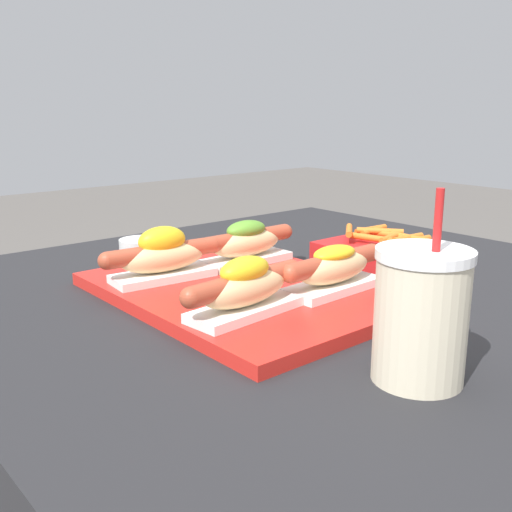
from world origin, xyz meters
name	(u,v)px	position (x,y,z in m)	size (l,w,h in m)	color
patio_table	(313,486)	(0.00, 0.00, 0.34)	(1.05, 1.03, 0.68)	#232326
serving_tray	(245,291)	(-0.04, -0.11, 0.69)	(0.44, 0.33, 0.02)	red
hot_dog_0	(163,256)	(-0.14, -0.18, 0.74)	(0.07, 0.20, 0.08)	white
hot_dog_1	(245,288)	(0.06, -0.19, 0.73)	(0.07, 0.20, 0.07)	white
hot_dog_2	(246,243)	(-0.13, -0.03, 0.73)	(0.06, 0.20, 0.07)	white
hot_dog_3	(334,268)	(0.06, -0.03, 0.73)	(0.07, 0.20, 0.06)	white
sauce_bowl	(140,245)	(-0.37, -0.09, 0.70)	(0.08, 0.08, 0.03)	silver
drink_cup	(421,315)	(0.28, -0.15, 0.75)	(0.10, 0.10, 0.20)	beige
fries_basket	(380,253)	(-0.03, 0.19, 0.70)	(0.18, 0.16, 0.06)	red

